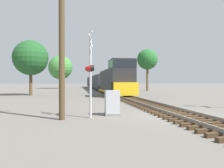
{
  "coord_description": "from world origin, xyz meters",
  "views": [
    {
      "loc": [
        -5.66,
        -11.27,
        1.91
      ],
      "look_at": [
        -2.54,
        7.31,
        1.7
      ],
      "focal_mm": 35.0,
      "sensor_mm": 36.0,
      "label": 1
    }
  ],
  "objects_px": {
    "relay_cabinet": "(112,103)",
    "utility_pole": "(62,42)",
    "freight_train": "(100,82)",
    "tree_far_right": "(31,58)",
    "tree_deep_background": "(60,67)",
    "tree_mid_background": "(147,60)",
    "crossing_signal_near": "(90,70)"
  },
  "relations": [
    {
      "from": "tree_mid_background",
      "to": "tree_deep_background",
      "type": "relative_size",
      "value": 0.95
    },
    {
      "from": "relay_cabinet",
      "to": "utility_pole",
      "type": "relative_size",
      "value": 0.19
    },
    {
      "from": "relay_cabinet",
      "to": "tree_mid_background",
      "type": "height_order",
      "value": "tree_mid_background"
    },
    {
      "from": "freight_train",
      "to": "tree_far_right",
      "type": "bearing_deg",
      "value": -121.23
    },
    {
      "from": "crossing_signal_near",
      "to": "tree_deep_background",
      "type": "bearing_deg",
      "value": 177.43
    },
    {
      "from": "utility_pole",
      "to": "tree_deep_background",
      "type": "relative_size",
      "value": 0.82
    },
    {
      "from": "crossing_signal_near",
      "to": "utility_pole",
      "type": "height_order",
      "value": "utility_pole"
    },
    {
      "from": "tree_mid_background",
      "to": "crossing_signal_near",
      "type": "bearing_deg",
      "value": -113.64
    },
    {
      "from": "utility_pole",
      "to": "tree_deep_background",
      "type": "bearing_deg",
      "value": 93.85
    },
    {
      "from": "utility_pole",
      "to": "tree_mid_background",
      "type": "height_order",
      "value": "tree_mid_background"
    },
    {
      "from": "crossing_signal_near",
      "to": "relay_cabinet",
      "type": "relative_size",
      "value": 3.19
    },
    {
      "from": "crossing_signal_near",
      "to": "tree_deep_background",
      "type": "height_order",
      "value": "tree_deep_background"
    },
    {
      "from": "freight_train",
      "to": "utility_pole",
      "type": "distance_m",
      "value": 40.35
    },
    {
      "from": "tree_far_right",
      "to": "tree_deep_background",
      "type": "xyz_separation_m",
      "value": [
        2.01,
        30.17,
        0.65
      ]
    },
    {
      "from": "crossing_signal_near",
      "to": "relay_cabinet",
      "type": "bearing_deg",
      "value": 111.13
    },
    {
      "from": "tree_deep_background",
      "to": "crossing_signal_near",
      "type": "bearing_deg",
      "value": -84.51
    },
    {
      "from": "freight_train",
      "to": "tree_far_right",
      "type": "xyz_separation_m",
      "value": [
        -11.75,
        -19.39,
        3.31
      ]
    },
    {
      "from": "utility_pole",
      "to": "tree_mid_background",
      "type": "xyz_separation_m",
      "value": [
        15.43,
        32.28,
        2.6
      ]
    },
    {
      "from": "crossing_signal_near",
      "to": "freight_train",
      "type": "bearing_deg",
      "value": 164.86
    },
    {
      "from": "crossing_signal_near",
      "to": "tree_mid_background",
      "type": "xyz_separation_m",
      "value": [
        14.0,
        31.99,
        3.96
      ]
    },
    {
      "from": "relay_cabinet",
      "to": "tree_mid_background",
      "type": "bearing_deg",
      "value": 67.89
    },
    {
      "from": "crossing_signal_near",
      "to": "tree_far_right",
      "type": "bearing_deg",
      "value": -169.27
    },
    {
      "from": "crossing_signal_near",
      "to": "tree_far_right",
      "type": "xyz_separation_m",
      "value": [
        -6.84,
        20.11,
        2.65
      ]
    },
    {
      "from": "utility_pole",
      "to": "tree_deep_background",
      "type": "xyz_separation_m",
      "value": [
        -3.41,
        50.58,
        1.95
      ]
    },
    {
      "from": "tree_far_right",
      "to": "tree_deep_background",
      "type": "height_order",
      "value": "tree_deep_background"
    },
    {
      "from": "crossing_signal_near",
      "to": "tree_mid_background",
      "type": "height_order",
      "value": "tree_mid_background"
    },
    {
      "from": "tree_mid_background",
      "to": "tree_deep_background",
      "type": "bearing_deg",
      "value": 135.83
    },
    {
      "from": "utility_pole",
      "to": "relay_cabinet",
      "type": "bearing_deg",
      "value": 20.58
    },
    {
      "from": "tree_mid_background",
      "to": "relay_cabinet",
      "type": "bearing_deg",
      "value": -112.11
    },
    {
      "from": "utility_pole",
      "to": "tree_far_right",
      "type": "distance_m",
      "value": 21.16
    },
    {
      "from": "freight_train",
      "to": "tree_mid_background",
      "type": "distance_m",
      "value": 12.67
    },
    {
      "from": "freight_train",
      "to": "relay_cabinet",
      "type": "xyz_separation_m",
      "value": [
        -3.61,
        -38.77,
        -1.17
      ]
    }
  ]
}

